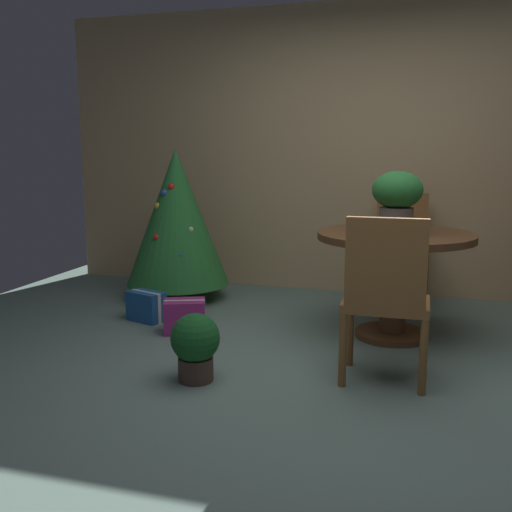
# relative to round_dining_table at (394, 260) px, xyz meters

# --- Properties ---
(ground_plane) EXTENTS (6.60, 6.60, 0.00)m
(ground_plane) POSITION_rel_round_dining_table_xyz_m (-0.26, -0.87, -0.55)
(ground_plane) COLOR slate
(back_wall_panel) EXTENTS (6.00, 0.10, 2.60)m
(back_wall_panel) POSITION_rel_round_dining_table_xyz_m (-0.26, 1.33, 0.75)
(back_wall_panel) COLOR tan
(back_wall_panel) RESTS_ON ground_plane
(round_dining_table) EXTENTS (1.08, 1.08, 0.75)m
(round_dining_table) POSITION_rel_round_dining_table_xyz_m (0.00, 0.00, 0.00)
(round_dining_table) COLOR brown
(round_dining_table) RESTS_ON ground_plane
(flower_vase) EXTENTS (0.34, 0.34, 0.42)m
(flower_vase) POSITION_rel_round_dining_table_xyz_m (0.00, -0.04, 0.44)
(flower_vase) COLOR #665B51
(flower_vase) RESTS_ON round_dining_table
(wooden_chair_near) EXTENTS (0.48, 0.38, 0.96)m
(wooden_chair_near) POSITION_rel_round_dining_table_xyz_m (0.00, -0.89, -0.02)
(wooden_chair_near) COLOR brown
(wooden_chair_near) RESTS_ON ground_plane
(wooden_chair_far) EXTENTS (0.48, 0.40, 0.95)m
(wooden_chair_far) POSITION_rel_round_dining_table_xyz_m (0.00, 0.99, 0.00)
(wooden_chair_far) COLOR brown
(wooden_chair_far) RESTS_ON ground_plane
(holiday_tree) EXTENTS (0.90, 0.90, 1.32)m
(holiday_tree) POSITION_rel_round_dining_table_xyz_m (-1.90, 0.59, 0.18)
(holiday_tree) COLOR brown
(holiday_tree) RESTS_ON ground_plane
(gift_box_blue) EXTENTS (0.33, 0.25, 0.23)m
(gift_box_blue) POSITION_rel_round_dining_table_xyz_m (-1.86, -0.12, -0.44)
(gift_box_blue) COLOR #1E569E
(gift_box_blue) RESTS_ON ground_plane
(gift_box_purple) EXTENTS (0.35, 0.30, 0.24)m
(gift_box_purple) POSITION_rel_round_dining_table_xyz_m (-1.45, -0.31, -0.43)
(gift_box_purple) COLOR #9E287A
(gift_box_purple) RESTS_ON ground_plane
(potted_plant) EXTENTS (0.28, 0.28, 0.40)m
(potted_plant) POSITION_rel_round_dining_table_xyz_m (-1.04, -1.14, -0.34)
(potted_plant) COLOR #4C382D
(potted_plant) RESTS_ON ground_plane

